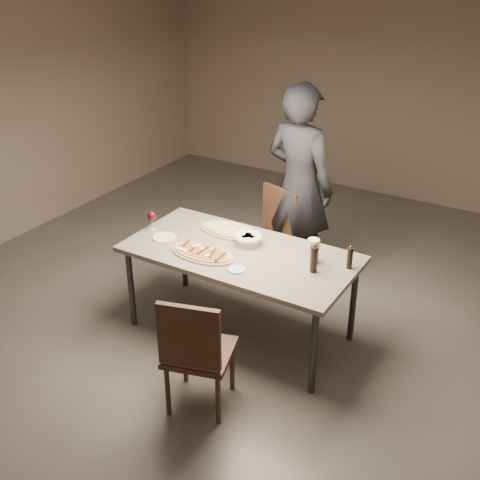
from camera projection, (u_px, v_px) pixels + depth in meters
The scene contains 14 objects.
room at pixel (240, 172), 4.36m from camera, with size 7.00×7.00×7.00m.
dining_table at pixel (240, 258), 4.68m from camera, with size 1.80×0.90×0.75m.
zucchini_pizza at pixel (202, 253), 4.60m from camera, with size 0.54×0.30×0.05m.
ham_pizza at pixel (230, 230), 4.95m from camera, with size 0.54×0.30×0.04m.
bread_basket at pixel (248, 239), 4.74m from camera, with size 0.23×0.23×0.08m.
oil_dish at pixel (237, 270), 4.38m from camera, with size 0.12×0.12×0.01m.
pepper_mill_left at pixel (314, 259), 4.32m from camera, with size 0.06×0.06×0.23m.
pepper_mill_right at pixel (350, 258), 4.38m from camera, with size 0.05×0.05×0.19m.
carafe at pixel (313, 251), 4.46m from camera, with size 0.09×0.09×0.19m.
wine_glass at pixel (152, 217), 4.96m from camera, with size 0.07×0.07×0.16m.
side_plate at pixel (165, 237), 4.85m from camera, with size 0.19×0.19×0.01m.
chair_near at pixel (195, 349), 3.94m from camera, with size 0.54×0.54×0.91m.
chair_far at pixel (271, 232), 5.51m from camera, with size 0.53×0.53×0.91m.
diner at pixel (299, 186), 5.39m from camera, with size 0.68×0.45×1.86m, color black.
Camera 1 is at (2.12, -3.52, 2.93)m, focal length 45.00 mm.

